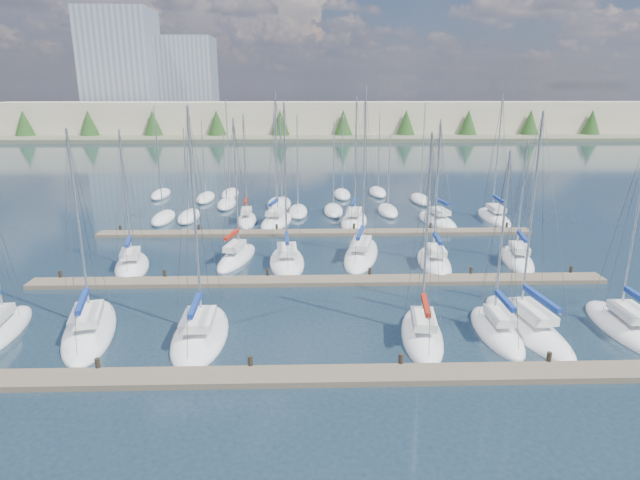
{
  "coord_description": "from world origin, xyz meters",
  "views": [
    {
      "loc": [
        -1.03,
        -22.52,
        14.57
      ],
      "look_at": [
        0.0,
        14.0,
        4.0
      ],
      "focal_mm": 30.0,
      "sensor_mm": 36.0,
      "label": 1
    }
  ],
  "objects_px": {
    "sailboat_o": "(277,221)",
    "sailboat_g": "(625,327)",
    "sailboat_i": "(237,258)",
    "sailboat_c": "(200,334)",
    "sailboat_m": "(517,259)",
    "sailboat_r": "(494,217)",
    "sailboat_d": "(422,335)",
    "sailboat_l": "(434,262)",
    "sailboat_e": "(496,331)",
    "sailboat_h": "(132,266)",
    "sailboat_n": "(247,220)",
    "sailboat_p": "(354,221)",
    "sailboat_k": "(361,254)",
    "sailboat_q": "(437,221)",
    "sailboat_f": "(526,326)",
    "sailboat_b": "(90,329)",
    "sailboat_j": "(287,261)",
    "sailboat_a": "(2,330)"
  },
  "relations": [
    {
      "from": "sailboat_h",
      "to": "sailboat_g",
      "type": "height_order",
      "value": "sailboat_g"
    },
    {
      "from": "sailboat_k",
      "to": "sailboat_c",
      "type": "bearing_deg",
      "value": -113.9
    },
    {
      "from": "sailboat_e",
      "to": "sailboat_n",
      "type": "bearing_deg",
      "value": 123.03
    },
    {
      "from": "sailboat_e",
      "to": "sailboat_f",
      "type": "bearing_deg",
      "value": 17.97
    },
    {
      "from": "sailboat_h",
      "to": "sailboat_f",
      "type": "bearing_deg",
      "value": -36.07
    },
    {
      "from": "sailboat_d",
      "to": "sailboat_p",
      "type": "distance_m",
      "value": 28.2
    },
    {
      "from": "sailboat_d",
      "to": "sailboat_h",
      "type": "height_order",
      "value": "sailboat_d"
    },
    {
      "from": "sailboat_i",
      "to": "sailboat_h",
      "type": "distance_m",
      "value": 8.66
    },
    {
      "from": "sailboat_q",
      "to": "sailboat_d",
      "type": "distance_m",
      "value": 29.1
    },
    {
      "from": "sailboat_d",
      "to": "sailboat_g",
      "type": "relative_size",
      "value": 0.94
    },
    {
      "from": "sailboat_m",
      "to": "sailboat_r",
      "type": "bearing_deg",
      "value": 88.04
    },
    {
      "from": "sailboat_f",
      "to": "sailboat_m",
      "type": "height_order",
      "value": "sailboat_f"
    },
    {
      "from": "sailboat_o",
      "to": "sailboat_j",
      "type": "relative_size",
      "value": 1.04
    },
    {
      "from": "sailboat_e",
      "to": "sailboat_l",
      "type": "distance_m",
      "value": 13.36
    },
    {
      "from": "sailboat_b",
      "to": "sailboat_q",
      "type": "bearing_deg",
      "value": 30.06
    },
    {
      "from": "sailboat_n",
      "to": "sailboat_h",
      "type": "bearing_deg",
      "value": -120.32
    },
    {
      "from": "sailboat_j",
      "to": "sailboat_e",
      "type": "bearing_deg",
      "value": -49.51
    },
    {
      "from": "sailboat_a",
      "to": "sailboat_k",
      "type": "bearing_deg",
      "value": 25.92
    },
    {
      "from": "sailboat_a",
      "to": "sailboat_m",
      "type": "bearing_deg",
      "value": 13.16
    },
    {
      "from": "sailboat_j",
      "to": "sailboat_n",
      "type": "height_order",
      "value": "sailboat_j"
    },
    {
      "from": "sailboat_r",
      "to": "sailboat_c",
      "type": "bearing_deg",
      "value": -132.4
    },
    {
      "from": "sailboat_k",
      "to": "sailboat_n",
      "type": "bearing_deg",
      "value": 143.95
    },
    {
      "from": "sailboat_m",
      "to": "sailboat_r",
      "type": "relative_size",
      "value": 0.76
    },
    {
      "from": "sailboat_b",
      "to": "sailboat_n",
      "type": "xyz_separation_m",
      "value": [
        6.79,
        27.5,
        0.03
      ]
    },
    {
      "from": "sailboat_q",
      "to": "sailboat_o",
      "type": "height_order",
      "value": "sailboat_o"
    },
    {
      "from": "sailboat_m",
      "to": "sailboat_n",
      "type": "xyz_separation_m",
      "value": [
        -24.73,
        14.64,
        0.02
      ]
    },
    {
      "from": "sailboat_k",
      "to": "sailboat_d",
      "type": "bearing_deg",
      "value": -70.77
    },
    {
      "from": "sailboat_o",
      "to": "sailboat_m",
      "type": "bearing_deg",
      "value": -21.22
    },
    {
      "from": "sailboat_k",
      "to": "sailboat_n",
      "type": "xyz_separation_m",
      "value": [
        -11.46,
        12.77,
        0.02
      ]
    },
    {
      "from": "sailboat_m",
      "to": "sailboat_o",
      "type": "distance_m",
      "value": 25.62
    },
    {
      "from": "sailboat_e",
      "to": "sailboat_h",
      "type": "height_order",
      "value": "sailboat_h"
    },
    {
      "from": "sailboat_h",
      "to": "sailboat_a",
      "type": "xyz_separation_m",
      "value": [
        -4.18,
        -12.11,
        0.0
      ]
    },
    {
      "from": "sailboat_b",
      "to": "sailboat_o",
      "type": "bearing_deg",
      "value": 55.69
    },
    {
      "from": "sailboat_c",
      "to": "sailboat_o",
      "type": "bearing_deg",
      "value": 81.87
    },
    {
      "from": "sailboat_f",
      "to": "sailboat_c",
      "type": "height_order",
      "value": "sailboat_c"
    },
    {
      "from": "sailboat_d",
      "to": "sailboat_b",
      "type": "bearing_deg",
      "value": -176.83
    },
    {
      "from": "sailboat_r",
      "to": "sailboat_p",
      "type": "bearing_deg",
      "value": -174.1
    },
    {
      "from": "sailboat_m",
      "to": "sailboat_j",
      "type": "distance_m",
      "value": 19.82
    },
    {
      "from": "sailboat_k",
      "to": "sailboat_b",
      "type": "bearing_deg",
      "value": -129.04
    },
    {
      "from": "sailboat_i",
      "to": "sailboat_c",
      "type": "distance_m",
      "value": 14.89
    },
    {
      "from": "sailboat_j",
      "to": "sailboat_d",
      "type": "bearing_deg",
      "value": -62.16
    },
    {
      "from": "sailboat_q",
      "to": "sailboat_e",
      "type": "distance_m",
      "value": 27.84
    },
    {
      "from": "sailboat_r",
      "to": "sailboat_p",
      "type": "relative_size",
      "value": 1.02
    },
    {
      "from": "sailboat_b",
      "to": "sailboat_d",
      "type": "bearing_deg",
      "value": -17.4
    },
    {
      "from": "sailboat_b",
      "to": "sailboat_q",
      "type": "height_order",
      "value": "sailboat_b"
    },
    {
      "from": "sailboat_o",
      "to": "sailboat_g",
      "type": "height_order",
      "value": "sailboat_o"
    },
    {
      "from": "sailboat_d",
      "to": "sailboat_l",
      "type": "xyz_separation_m",
      "value": [
        3.95,
        13.73,
        -0.01
      ]
    },
    {
      "from": "sailboat_e",
      "to": "sailboat_o",
      "type": "distance_m",
      "value": 31.54
    },
    {
      "from": "sailboat_q",
      "to": "sailboat_d",
      "type": "height_order",
      "value": "sailboat_d"
    },
    {
      "from": "sailboat_q",
      "to": "sailboat_r",
      "type": "distance_m",
      "value": 6.97
    }
  ]
}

